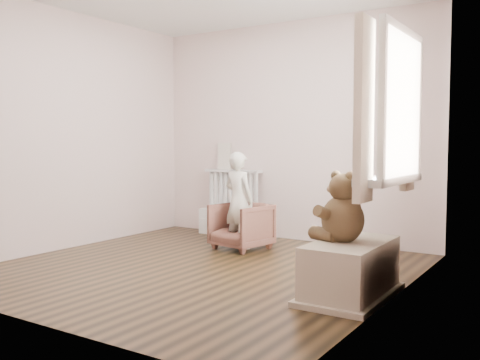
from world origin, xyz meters
The scene contains 18 objects.
floor centered at (0.00, 0.00, 0.00)m, with size 3.60×3.60×0.01m, color black.
back_wall centered at (0.00, 1.80, 1.30)m, with size 3.60×0.02×2.60m, color silver.
front_wall centered at (0.00, -1.80, 1.30)m, with size 3.60×0.02×2.60m, color silver.
left_wall centered at (-1.80, 0.00, 1.30)m, with size 0.02×3.60×2.60m, color silver.
right_wall centered at (1.80, 0.00, 1.30)m, with size 0.02×3.60×2.60m, color silver.
window centered at (1.76, 0.30, 1.45)m, with size 0.03×0.90×1.10m, color white.
window_sill centered at (1.67, 0.30, 0.87)m, with size 0.22×1.10×0.06m, color silver.
curtain_left centered at (1.65, -0.27, 1.39)m, with size 0.06×0.26×1.30m, color beige.
curtain_right centered at (1.65, 0.87, 1.39)m, with size 0.06×0.26×1.30m, color beige.
radiator centered at (-0.74, 1.68, 0.39)m, with size 0.78×0.15×0.82m, color silver.
paper_doll centered at (-0.87, 1.68, 0.99)m, with size 0.20×0.02×0.34m, color beige.
tin_a centered at (-0.69, 1.68, 0.86)m, with size 0.10×0.10×0.06m, color #A59E8C.
toy_vanity centered at (-0.98, 1.65, 0.28)m, with size 0.37×0.26×0.58m, color silver.
armchair centered at (-0.15, 0.95, 0.25)m, with size 0.54×0.56×0.51m, color brown.
child centered at (-0.15, 0.90, 0.54)m, with size 0.38×0.25×1.05m, color white.
toy_bench centered at (1.52, -0.14, 0.20)m, with size 0.48×0.90×0.42m, color beige.
teddy_bear centered at (1.46, -0.17, 0.67)m, with size 0.42×0.33×0.52m, color #3E2C19, non-canonical shape.
plush_cat centered at (1.66, 0.48, 1.00)m, with size 0.16×0.25×0.21m, color gray, non-canonical shape.
Camera 1 is at (2.96, -3.92, 1.16)m, focal length 40.00 mm.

